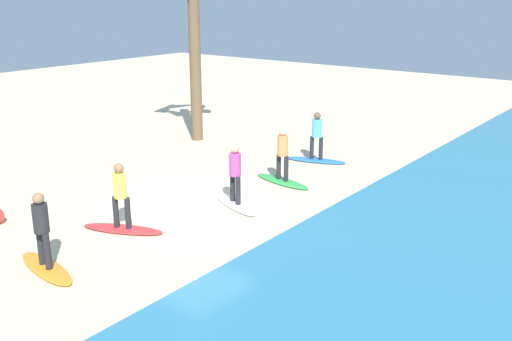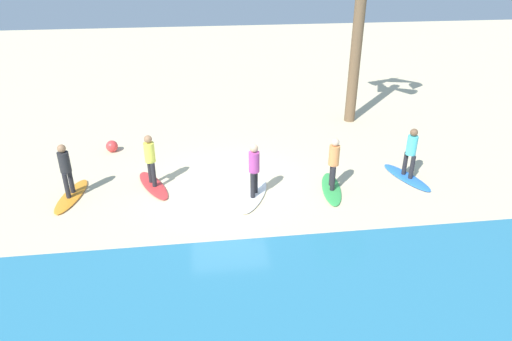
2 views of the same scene
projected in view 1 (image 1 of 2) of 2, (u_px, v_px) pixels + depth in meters
ground_plane at (195, 207)px, 16.01m from camera, size 60.00×60.00×0.00m
surfboard_blue at (316, 160)px, 20.25m from camera, size 1.17×2.17×0.09m
surfer_blue at (317, 132)px, 19.96m from camera, size 0.32×0.45×1.64m
surfboard_green at (282, 181)px, 18.01m from camera, size 0.91×2.16×0.09m
surfer_green at (283, 150)px, 17.72m from camera, size 0.32×0.46×1.64m
surfboard_white at (235, 204)px, 16.09m from camera, size 1.32×2.15×0.09m
surfer_white at (235, 169)px, 15.80m from camera, size 0.32×0.44×1.64m
surfboard_red at (123, 229)px, 14.40m from camera, size 1.35×2.15×0.09m
surfer_red at (120, 191)px, 14.11m from camera, size 0.32×0.43×1.64m
surfboard_orange at (46, 268)px, 12.36m from camera, size 0.91×2.16×0.09m
surfer_orange at (41, 225)px, 12.07m from camera, size 0.32×0.46×1.64m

